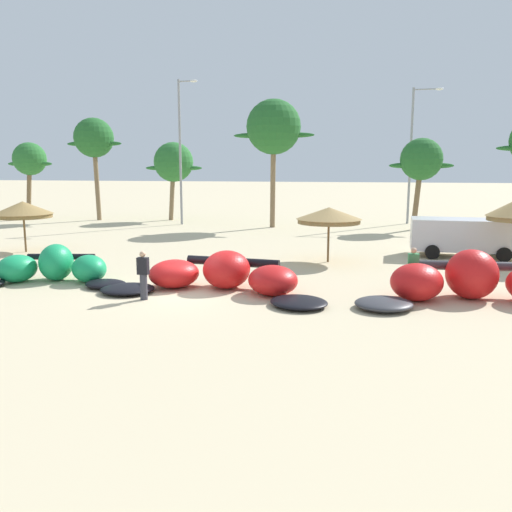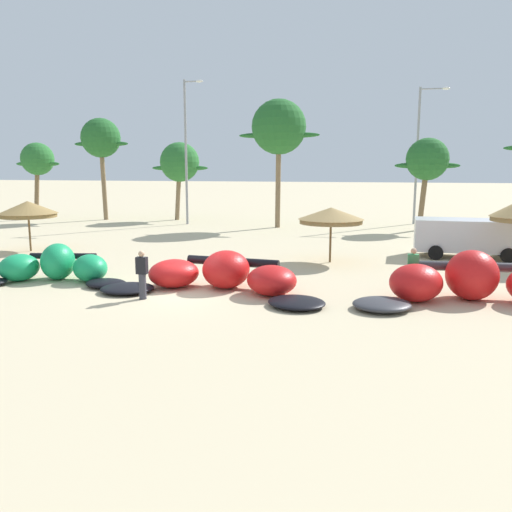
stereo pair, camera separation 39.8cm
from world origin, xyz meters
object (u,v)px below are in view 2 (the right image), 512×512
Objects in this scene: kite_left at (55,267)px; palm_center_right at (427,160)px; palm_center_left at (279,128)px; lamppost_west at (187,146)px; person_by_umbrellas at (142,275)px; parked_van at (467,235)px; beach_umbrella_middle at (331,215)px; palm_left_of_gap at (180,163)px; kite_left_of_center at (222,276)px; palm_left at (101,139)px; person_near_kites at (413,271)px; beach_umbrella_near_van at (28,209)px; palm_leftmost at (37,160)px; lamppost_west_center at (420,149)px; kite_center at (475,284)px.

palm_center_right is (15.34, 19.77, 4.19)m from kite_left.
palm_center_left is 7.13m from lamppost_west.
person_by_umbrellas is (4.43, -1.84, 0.28)m from kite_left.
lamppost_west reaches higher than parked_van.
parked_van is (6.31, 2.65, -1.06)m from beach_umbrella_middle.
parked_van is (16.29, 8.92, 0.55)m from kite_left.
palm_left_of_gap reaches higher than parked_van.
kite_left_of_center is at bearing 37.49° from person_by_umbrellas.
palm_left is (-19.61, 15.59, 4.34)m from beach_umbrella_middle.
person_near_kites is at bearing -110.51° from parked_van.
person_near_kites and person_by_umbrellas have the same top height.
kite_left_of_center is 22.12m from palm_center_right.
lamppost_west reaches higher than person_near_kites.
parked_van is at bearing -85.02° from palm_center_right.
beach_umbrella_middle is at bearing -38.49° from palm_left.
beach_umbrella_near_van is at bearing 163.35° from person_near_kites.
palm_left_of_gap is (-3.42, 23.03, 4.08)m from kite_left.
beach_umbrella_middle is at bearing 32.16° from kite_left.
palm_leftmost is 0.62× the size of lamppost_west_center.
kite_left is 0.70× the size of palm_center_left.
beach_umbrella_middle reaches higher than person_by_umbrellas.
beach_umbrella_middle is 25.43m from palm_left.
person_by_umbrellas is (-8.76, -2.47, 0.00)m from person_near_kites.
palm_left is at bearing 167.42° from lamppost_west.
person_near_kites is at bearing 2.75° from kite_left.
palm_center_right reaches higher than beach_umbrella_near_van.
lamppost_west is at bearing 178.87° from palm_center_right.
palm_left reaches higher than kite_left_of_center.
kite_center is at bearing 0.67° from kite_left_of_center.
lamppost_west_center is (20.60, 17.68, 3.44)m from beach_umbrella_near_van.
palm_center_left reaches higher than kite_left_of_center.
kite_left is 6.65m from kite_left_of_center.
parked_van is 3.18× the size of person_near_kites.
palm_center_right reaches higher than kite_left_of_center.
beach_umbrella_middle is at bearing -30.77° from palm_leftmost.
parked_van reaches higher than person_near_kites.
beach_umbrella_middle is 18.48m from lamppost_west.
kite_left_of_center is 22.52m from lamppost_west.
palm_center_right is 0.62× the size of lamppost_west_center.
lamppost_west_center is (8.51, 24.02, 5.09)m from kite_left_of_center.
lamppost_west_center is at bearing 5.21° from palm_leftmost.
person_by_umbrellas is (-5.55, -8.12, -1.33)m from beach_umbrella_middle.
kite_center is at bearing -50.18° from lamppost_west.
palm_leftmost is (-28.16, 20.50, 4.01)m from person_near_kites.
person_near_kites is at bearing -96.43° from palm_center_right.
palm_center_left is (5.29, 19.47, 6.45)m from kite_left.
lamppost_west_center reaches higher than beach_umbrella_near_van.
palm_left is (-16.28, 22.00, 5.96)m from kite_left_of_center.
beach_umbrella_middle reaches higher than parked_van.
lamppost_west_center is at bearing 40.64° from beach_umbrella_near_van.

